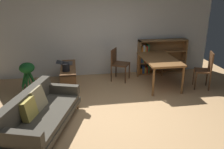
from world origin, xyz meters
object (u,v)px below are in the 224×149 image
Objects in this scene: fabric_couch at (39,112)px; potted_floor_plant at (28,76)px; media_console at (69,78)px; open_laptop at (65,63)px; bookshelf at (159,57)px; desk_speaker at (66,67)px; dining_chair_near at (206,68)px; dining_chair_far at (118,62)px; dining_table at (159,61)px.

potted_floor_plant is (-0.45, 1.62, 0.16)m from fabric_couch.
potted_floor_plant reaches higher than media_console.
open_laptop is 0.28× the size of bookshelf.
desk_speaker reaches higher than media_console.
fabric_couch is 1.60× the size of media_console.
dining_chair_near is at bearing -61.99° from bookshelf.
dining_chair_far reaches higher than media_console.
open_laptop is 0.43× the size of dining_chair_near.
dining_table reaches higher than fabric_couch.
desk_speaker is at bearing -155.35° from bookshelf.
media_console is at bearing 74.43° from fabric_couch.
desk_speaker reaches higher than fabric_couch.
dining_chair_far is at bearing 7.87° from open_laptop.
fabric_couch is 3.03m from dining_chair_far.
potted_floor_plant is 3.41m from dining_table.
fabric_couch is 2.20m from open_laptop.
bookshelf is at bearing 18.41° from media_console.
media_console is 3.61m from dining_chair_near.
media_console is 1.32× the size of dining_chair_near.
dining_chair_near is at bearing -12.13° from open_laptop.
dining_chair_near reaches higher than potted_floor_plant.
desk_speaker is at bearing -149.67° from dining_chair_far.
fabric_couch is 3.46m from dining_table.
potted_floor_plant is at bearing -177.43° from dining_table.
open_laptop is at bearing 171.89° from dining_table.
fabric_couch is at bearing -101.75° from open_laptop.
bookshelf reaches higher than dining_chair_near.
fabric_couch is 2.49× the size of potted_floor_plant.
media_console is at bearing 177.98° from dining_table.
fabric_couch is 1.37× the size of bookshelf.
dining_chair_far is (-2.16, 0.99, -0.02)m from dining_chair_near.
media_console is at bearing 171.85° from dining_chair_near.
desk_speaker reaches higher than open_laptop.
desk_speaker is 0.22× the size of dining_chair_far.
media_console is at bearing 83.57° from desk_speaker.
potted_floor_plant is at bearing -166.19° from media_console.
bookshelf reaches higher than media_console.
potted_floor_plant is 4.55m from dining_chair_near.
open_laptop is at bearing 167.87° from dining_chair_near.
desk_speaker is 3.62m from dining_chair_near.
media_console is 1.43× the size of dining_chair_far.
media_console is 1.55× the size of potted_floor_plant.
desk_speaker is at bearing -173.40° from dining_table.
desk_speaker is 3.13m from bookshelf.
desk_speaker is at bearing 177.80° from dining_chair_near.
dining_chair_near is (4.09, 1.35, 0.20)m from fabric_couch.
bookshelf reaches higher than dining_table.
dining_chair_near is 1.08× the size of dining_chair_far.
dining_table is at bearing 2.57° from potted_floor_plant.
dining_chair_far reaches higher than desk_speaker.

